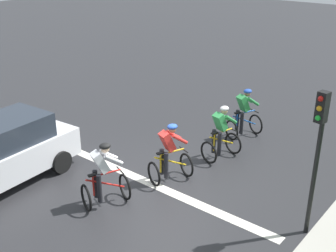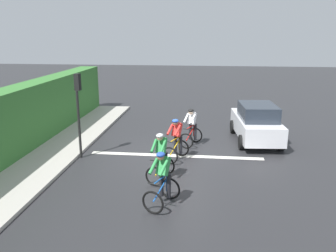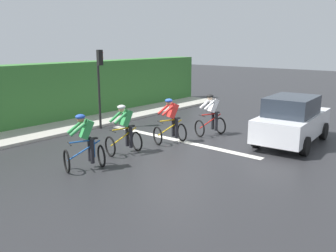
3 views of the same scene
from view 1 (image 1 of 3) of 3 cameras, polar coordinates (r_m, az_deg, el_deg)
The scene contains 8 objects.
ground_plane at distance 11.59m, azimuth -0.40°, elevation -7.83°, with size 80.00×80.00×0.00m, color #28282B.
road_marking_stop_line at distance 11.46m, azimuth -1.05°, elevation -8.21°, with size 7.00×0.30×0.01m, color silver.
cyclist_lead at distance 14.26m, azimuth 10.08°, elevation 1.51°, with size 1.03×1.25×1.66m.
cyclist_second at distance 12.68m, azimuth 7.08°, elevation -1.10°, with size 0.90×1.20×1.66m.
cyclist_mid at distance 11.39m, azimuth 0.18°, elevation -3.85°, with size 1.02×1.25×1.66m.
cyclist_fourth at distance 10.49m, azimuth -8.62°, elevation -6.67°, with size 1.02×1.25×1.66m.
car_white at distance 12.16m, azimuth -21.19°, elevation -3.30°, with size 2.13×4.22×1.76m.
traffic_light_near_crossing at distance 9.22m, azimuth 19.35°, elevation -2.19°, with size 0.23×0.31×3.34m.
Camera 1 is at (6.37, -7.63, 5.96)m, focal length 45.70 mm.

